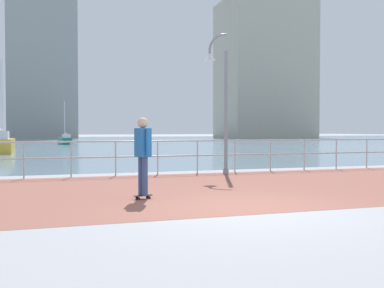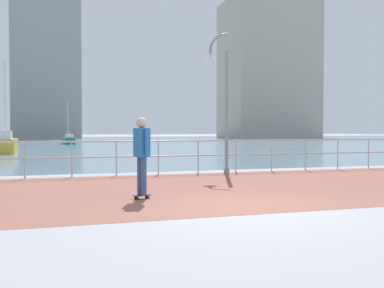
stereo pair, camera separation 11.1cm
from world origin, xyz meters
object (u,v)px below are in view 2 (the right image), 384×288
lamppost (221,96)px  sailboat_navy (5,144)px  sailboat_yellow (68,140)px  skateboarder (142,150)px

lamppost → sailboat_navy: bearing=114.8°
lamppost → sailboat_yellow: (-3.37, 35.52, -2.18)m
lamppost → sailboat_navy: (-8.12, 17.58, -2.04)m
lamppost → sailboat_yellow: size_ratio=1.04×
sailboat_navy → lamppost: bearing=-65.2°
lamppost → sailboat_yellow: lamppost is taller
skateboarder → sailboat_yellow: sailboat_yellow is taller
lamppost → skateboarder: 6.11m
skateboarder → sailboat_navy: (-4.47, 22.22, -0.48)m
skateboarder → sailboat_yellow: 40.18m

